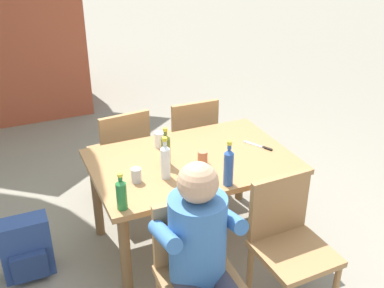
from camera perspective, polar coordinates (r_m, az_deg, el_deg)
ground_plane at (r=3.71m, az=0.00°, el=-11.79°), size 24.00×24.00×0.00m
dining_table at (r=3.35m, az=0.00°, el=-3.27°), size 1.41×0.94×0.73m
chair_near_left at (r=2.76m, az=0.42°, el=-14.69°), size 0.45×0.45×0.87m
chair_near_right at (r=3.02m, az=11.64°, el=-11.19°), size 0.46×0.46×0.87m
chair_far_right at (r=4.15m, az=-0.26°, el=0.75°), size 0.45×0.45×0.87m
chair_far_left at (r=3.97m, az=-8.60°, el=-0.87°), size 0.48×0.48×0.87m
person_in_white_shirt at (r=2.58m, az=1.40°, el=-13.41°), size 0.47×0.61×1.18m
bottle_olive at (r=3.18m, az=-3.20°, el=-0.66°), size 0.06×0.06×0.28m
bottle_green at (r=2.76m, az=-8.62°, el=-6.03°), size 0.06×0.06×0.24m
bottle_blue at (r=2.95m, az=4.49°, el=-2.72°), size 0.06×0.06×0.31m
bottle_clear at (r=3.03m, az=-3.28°, el=-2.05°), size 0.06×0.06×0.29m
cup_terracotta at (r=3.23m, az=1.30°, el=-1.64°), size 0.07×0.07×0.09m
cup_steel at (r=3.04m, az=-6.83°, el=-3.81°), size 0.07×0.07×0.10m
cup_white at (r=3.46m, az=-4.01°, el=0.55°), size 0.07×0.07×0.11m
table_knife at (r=3.50m, az=8.32°, el=-0.28°), size 0.13×0.22×0.01m
backpack_by_near_side at (r=3.49m, az=-19.58°, el=-12.04°), size 0.34×0.22×0.45m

